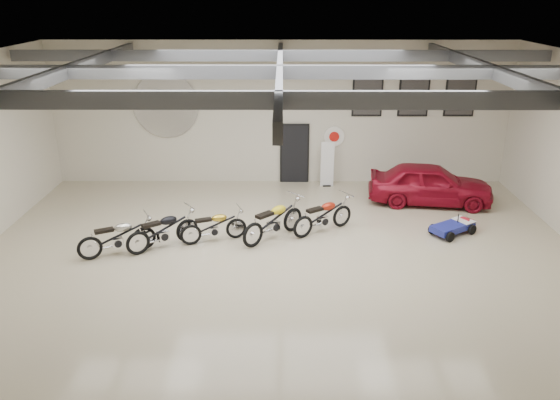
{
  "coord_description": "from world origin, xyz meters",
  "views": [
    {
      "loc": [
        0.06,
        -12.91,
        6.5
      ],
      "look_at": [
        0.0,
        1.2,
        1.1
      ],
      "focal_mm": 35.0,
      "sensor_mm": 36.0,
      "label": 1
    }
  ],
  "objects_px": {
    "motorcycle_black": "(163,230)",
    "motorcycle_gold": "(214,226)",
    "banner_stand": "(327,163)",
    "motorcycle_red": "(323,215)",
    "go_kart": "(456,223)",
    "vintage_car": "(430,184)",
    "motorcycle_yellow": "(273,220)",
    "motorcycle_silver": "(117,236)"
  },
  "relations": [
    {
      "from": "banner_stand",
      "to": "motorcycle_gold",
      "type": "distance_m",
      "value": 5.82
    },
    {
      "from": "motorcycle_silver",
      "to": "motorcycle_red",
      "type": "distance_m",
      "value": 5.69
    },
    {
      "from": "motorcycle_yellow",
      "to": "motorcycle_red",
      "type": "relative_size",
      "value": 1.08
    },
    {
      "from": "motorcycle_yellow",
      "to": "go_kart",
      "type": "relative_size",
      "value": 1.34
    },
    {
      "from": "vintage_car",
      "to": "motorcycle_black",
      "type": "bearing_deg",
      "value": 120.8
    },
    {
      "from": "banner_stand",
      "to": "vintage_car",
      "type": "bearing_deg",
      "value": -29.23
    },
    {
      "from": "banner_stand",
      "to": "motorcycle_red",
      "type": "bearing_deg",
      "value": -97.73
    },
    {
      "from": "banner_stand",
      "to": "motorcycle_gold",
      "type": "height_order",
      "value": "banner_stand"
    },
    {
      "from": "motorcycle_yellow",
      "to": "go_kart",
      "type": "height_order",
      "value": "motorcycle_yellow"
    },
    {
      "from": "motorcycle_gold",
      "to": "banner_stand",
      "type": "bearing_deg",
      "value": 32.98
    },
    {
      "from": "motorcycle_black",
      "to": "motorcycle_yellow",
      "type": "relative_size",
      "value": 0.93
    },
    {
      "from": "motorcycle_black",
      "to": "motorcycle_gold",
      "type": "distance_m",
      "value": 1.38
    },
    {
      "from": "motorcycle_red",
      "to": "vintage_car",
      "type": "relative_size",
      "value": 0.51
    },
    {
      "from": "motorcycle_silver",
      "to": "motorcycle_gold",
      "type": "relative_size",
      "value": 1.09
    },
    {
      "from": "banner_stand",
      "to": "motorcycle_gold",
      "type": "bearing_deg",
      "value": -128.55
    },
    {
      "from": "motorcycle_silver",
      "to": "motorcycle_black",
      "type": "distance_m",
      "value": 1.19
    },
    {
      "from": "banner_stand",
      "to": "motorcycle_black",
      "type": "relative_size",
      "value": 0.84
    },
    {
      "from": "go_kart",
      "to": "vintage_car",
      "type": "height_order",
      "value": "vintage_car"
    },
    {
      "from": "motorcycle_silver",
      "to": "vintage_car",
      "type": "xyz_separation_m",
      "value": [
        9.14,
        3.79,
        0.15
      ]
    },
    {
      "from": "motorcycle_red",
      "to": "go_kart",
      "type": "distance_m",
      "value": 3.82
    },
    {
      "from": "banner_stand",
      "to": "vintage_car",
      "type": "distance_m",
      "value": 3.64
    },
    {
      "from": "banner_stand",
      "to": "motorcycle_red",
      "type": "height_order",
      "value": "banner_stand"
    },
    {
      "from": "motorcycle_yellow",
      "to": "motorcycle_silver",
      "type": "bearing_deg",
      "value": 149.42
    },
    {
      "from": "banner_stand",
      "to": "motorcycle_red",
      "type": "relative_size",
      "value": 0.84
    },
    {
      "from": "motorcycle_silver",
      "to": "motorcycle_black",
      "type": "height_order",
      "value": "motorcycle_black"
    },
    {
      "from": "motorcycle_gold",
      "to": "vintage_car",
      "type": "distance_m",
      "value": 7.34
    },
    {
      "from": "motorcycle_gold",
      "to": "vintage_car",
      "type": "bearing_deg",
      "value": 3.72
    },
    {
      "from": "motorcycle_gold",
      "to": "motorcycle_yellow",
      "type": "bearing_deg",
      "value": -13.6
    },
    {
      "from": "motorcycle_silver",
      "to": "motorcycle_yellow",
      "type": "distance_m",
      "value": 4.21
    },
    {
      "from": "motorcycle_black",
      "to": "motorcycle_gold",
      "type": "bearing_deg",
      "value": -18.43
    },
    {
      "from": "motorcycle_black",
      "to": "motorcycle_yellow",
      "type": "xyz_separation_m",
      "value": [
        2.96,
        0.6,
        0.04
      ]
    },
    {
      "from": "motorcycle_black",
      "to": "motorcycle_red",
      "type": "relative_size",
      "value": 1.0
    },
    {
      "from": "go_kart",
      "to": "banner_stand",
      "type": "bearing_deg",
      "value": 96.85
    },
    {
      "from": "banner_stand",
      "to": "go_kart",
      "type": "bearing_deg",
      "value": -51.79
    },
    {
      "from": "motorcycle_black",
      "to": "go_kart",
      "type": "bearing_deg",
      "value": -28.5
    },
    {
      "from": "banner_stand",
      "to": "motorcycle_red",
      "type": "xyz_separation_m",
      "value": [
        -0.42,
        -4.0,
        -0.33
      ]
    },
    {
      "from": "vintage_car",
      "to": "go_kart",
      "type": "bearing_deg",
      "value": -167.86
    },
    {
      "from": "motorcycle_yellow",
      "to": "vintage_car",
      "type": "bearing_deg",
      "value": -15.51
    },
    {
      "from": "motorcycle_black",
      "to": "motorcycle_red",
      "type": "xyz_separation_m",
      "value": [
        4.38,
        1.06,
        -0.0
      ]
    },
    {
      "from": "banner_stand",
      "to": "motorcycle_yellow",
      "type": "height_order",
      "value": "banner_stand"
    },
    {
      "from": "banner_stand",
      "to": "motorcycle_yellow",
      "type": "distance_m",
      "value": 4.83
    },
    {
      "from": "motorcycle_yellow",
      "to": "motorcycle_red",
      "type": "bearing_deg",
      "value": -26.29
    }
  ]
}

